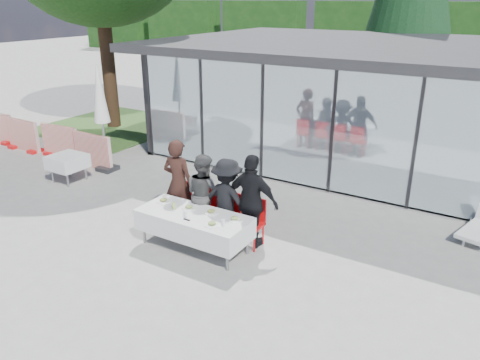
% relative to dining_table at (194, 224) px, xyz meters
% --- Properties ---
extents(ground, '(90.00, 90.00, 0.00)m').
position_rel_dining_table_xyz_m(ground, '(0.21, 0.01, -0.54)').
color(ground, gray).
rests_on(ground, ground).
extents(pavilion, '(14.80, 8.80, 3.44)m').
position_rel_dining_table_xyz_m(pavilion, '(2.21, 8.17, 1.61)').
color(pavilion, gray).
rests_on(pavilion, ground).
extents(treeline, '(62.50, 2.00, 4.40)m').
position_rel_dining_table_xyz_m(treeline, '(-1.79, 28.01, 1.66)').
color(treeline, black).
rests_on(treeline, ground).
extents(dining_table, '(2.26, 0.96, 0.75)m').
position_rel_dining_table_xyz_m(dining_table, '(0.00, 0.00, 0.00)').
color(dining_table, silver).
rests_on(dining_table, ground).
extents(diner_a, '(0.76, 0.76, 1.93)m').
position_rel_dining_table_xyz_m(diner_a, '(-0.91, 0.69, 0.43)').
color(diner_a, '#321B16').
rests_on(diner_a, ground).
extents(diner_chair_a, '(0.44, 0.44, 0.97)m').
position_rel_dining_table_xyz_m(diner_chair_a, '(-0.91, 0.75, -0.00)').
color(diner_chair_a, red).
rests_on(diner_chair_a, ground).
extents(diner_b, '(1.06, 1.06, 1.72)m').
position_rel_dining_table_xyz_m(diner_b, '(-0.25, 0.69, 0.32)').
color(diner_b, '#474747').
rests_on(diner_b, ground).
extents(diner_chair_b, '(0.44, 0.44, 0.97)m').
position_rel_dining_table_xyz_m(diner_chair_b, '(-0.25, 0.75, -0.00)').
color(diner_chair_b, red).
rests_on(diner_chair_b, ground).
extents(diner_c, '(1.12, 1.12, 1.72)m').
position_rel_dining_table_xyz_m(diner_c, '(0.33, 0.69, 0.32)').
color(diner_c, black).
rests_on(diner_c, ground).
extents(diner_chair_c, '(0.44, 0.44, 0.97)m').
position_rel_dining_table_xyz_m(diner_chair_c, '(0.33, 0.75, -0.00)').
color(diner_chair_c, red).
rests_on(diner_chair_c, ground).
extents(diner_d, '(1.14, 1.14, 1.90)m').
position_rel_dining_table_xyz_m(diner_d, '(0.90, 0.69, 0.41)').
color(diner_d, black).
rests_on(diner_d, ground).
extents(diner_chair_d, '(0.44, 0.44, 0.97)m').
position_rel_dining_table_xyz_m(diner_chair_d, '(0.90, 0.75, -0.00)').
color(diner_chair_d, red).
rests_on(diner_chair_d, ground).
extents(plate_a, '(0.28, 0.28, 0.07)m').
position_rel_dining_table_xyz_m(plate_a, '(-0.87, 0.15, 0.24)').
color(plate_a, white).
rests_on(plate_a, dining_table).
extents(plate_b, '(0.28, 0.28, 0.07)m').
position_rel_dining_table_xyz_m(plate_b, '(-0.22, 0.15, 0.24)').
color(plate_b, white).
rests_on(plate_b, dining_table).
extents(plate_c, '(0.28, 0.28, 0.07)m').
position_rel_dining_table_xyz_m(plate_c, '(0.27, 0.22, 0.24)').
color(plate_c, white).
rests_on(plate_c, dining_table).
extents(plate_d, '(0.28, 0.28, 0.07)m').
position_rel_dining_table_xyz_m(plate_d, '(0.83, 0.19, 0.24)').
color(plate_d, white).
rests_on(plate_d, dining_table).
extents(plate_extra, '(0.28, 0.28, 0.07)m').
position_rel_dining_table_xyz_m(plate_extra, '(0.58, -0.21, 0.24)').
color(plate_extra, white).
rests_on(plate_extra, dining_table).
extents(juice_bottle, '(0.06, 0.06, 0.13)m').
position_rel_dining_table_xyz_m(juice_bottle, '(-0.47, -0.02, 0.28)').
color(juice_bottle, '#8FB74C').
rests_on(juice_bottle, dining_table).
extents(drinking_glasses, '(0.89, 0.13, 0.10)m').
position_rel_dining_table_xyz_m(drinking_glasses, '(0.33, -0.12, 0.26)').
color(drinking_glasses, silver).
rests_on(drinking_glasses, dining_table).
extents(folded_eyeglasses, '(0.14, 0.03, 0.01)m').
position_rel_dining_table_xyz_m(folded_eyeglasses, '(0.05, -0.28, 0.22)').
color(folded_eyeglasses, black).
rests_on(folded_eyeglasses, dining_table).
extents(spare_table_left, '(0.86, 0.86, 0.74)m').
position_rel_dining_table_xyz_m(spare_table_left, '(-5.04, 1.16, 0.02)').
color(spare_table_left, silver).
rests_on(spare_table_left, ground).
extents(market_umbrella, '(0.50, 0.50, 3.00)m').
position_rel_dining_table_xyz_m(market_umbrella, '(-4.81, 2.31, 1.46)').
color(market_umbrella, black).
rests_on(market_umbrella, ground).
extents(grass_patch, '(5.00, 5.00, 0.02)m').
position_rel_dining_table_xyz_m(grass_patch, '(-8.29, 6.01, -0.53)').
color(grass_patch, '#385926').
rests_on(grass_patch, ground).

